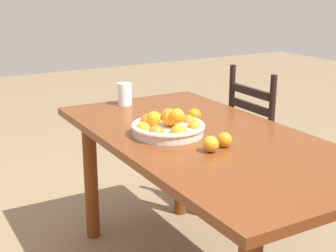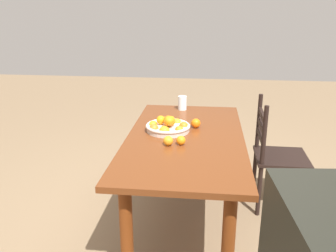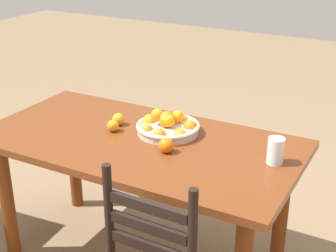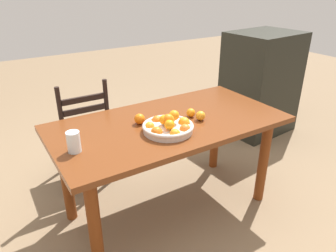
{
  "view_description": "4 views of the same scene",
  "coord_description": "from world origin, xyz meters",
  "px_view_note": "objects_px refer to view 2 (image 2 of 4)",
  "views": [
    {
      "loc": [
        1.73,
        -1.19,
        1.43
      ],
      "look_at": [
        -0.1,
        -0.14,
        0.8
      ],
      "focal_mm": 52.18,
      "sensor_mm": 36.0,
      "label": 1
    },
    {
      "loc": [
        2.44,
        0.14,
        1.66
      ],
      "look_at": [
        -0.1,
        -0.14,
        0.8
      ],
      "focal_mm": 38.35,
      "sensor_mm": 36.0,
      "label": 2
    },
    {
      "loc": [
        -1.21,
        1.93,
        1.8
      ],
      "look_at": [
        -0.1,
        -0.14,
        0.8
      ],
      "focal_mm": 52.32,
      "sensor_mm": 36.0,
      "label": 3
    },
    {
      "loc": [
        -1.08,
        -1.72,
        1.68
      ],
      "look_at": [
        -0.1,
        -0.14,
        0.8
      ],
      "focal_mm": 33.99,
      "sensor_mm": 36.0,
      "label": 4
    }
  ],
  "objects_px": {
    "orange_loose_0": "(196,123)",
    "drinking_glass": "(182,103)",
    "orange_loose_1": "(181,140)",
    "orange_loose_2": "(168,141)",
    "fruit_bowl": "(168,126)",
    "chair_near_window": "(276,156)",
    "dining_table": "(185,150)"
  },
  "relations": [
    {
      "from": "orange_loose_0",
      "to": "drinking_glass",
      "type": "distance_m",
      "value": 0.51
    },
    {
      "from": "orange_loose_1",
      "to": "orange_loose_0",
      "type": "bearing_deg",
      "value": 166.76
    },
    {
      "from": "fruit_bowl",
      "to": "orange_loose_1",
      "type": "xyz_separation_m",
      "value": [
        0.27,
        0.12,
        -0.01
      ]
    },
    {
      "from": "chair_near_window",
      "to": "orange_loose_1",
      "type": "xyz_separation_m",
      "value": [
        0.58,
        -0.76,
        0.33
      ]
    },
    {
      "from": "chair_near_window",
      "to": "drinking_glass",
      "type": "bearing_deg",
      "value": 71.71
    },
    {
      "from": "orange_loose_0",
      "to": "orange_loose_2",
      "type": "xyz_separation_m",
      "value": [
        0.39,
        -0.17,
        -0.0
      ]
    },
    {
      "from": "dining_table",
      "to": "orange_loose_1",
      "type": "relative_size",
      "value": 26.04
    },
    {
      "from": "orange_loose_0",
      "to": "orange_loose_2",
      "type": "relative_size",
      "value": 1.09
    },
    {
      "from": "chair_near_window",
      "to": "orange_loose_0",
      "type": "height_order",
      "value": "chair_near_window"
    },
    {
      "from": "chair_near_window",
      "to": "fruit_bowl",
      "type": "distance_m",
      "value": 0.99
    },
    {
      "from": "chair_near_window",
      "to": "drinking_glass",
      "type": "distance_m",
      "value": 0.93
    },
    {
      "from": "chair_near_window",
      "to": "dining_table",
      "type": "bearing_deg",
      "value": 119.87
    },
    {
      "from": "orange_loose_1",
      "to": "orange_loose_2",
      "type": "bearing_deg",
      "value": -75.13
    },
    {
      "from": "drinking_glass",
      "to": "chair_near_window",
      "type": "bearing_deg",
      "value": 70.93
    },
    {
      "from": "chair_near_window",
      "to": "orange_loose_2",
      "type": "xyz_separation_m",
      "value": [
        0.6,
        -0.84,
        0.33
      ]
    },
    {
      "from": "dining_table",
      "to": "drinking_glass",
      "type": "relative_size",
      "value": 13.11
    },
    {
      "from": "dining_table",
      "to": "orange_loose_2",
      "type": "relative_size",
      "value": 24.46
    },
    {
      "from": "dining_table",
      "to": "orange_loose_1",
      "type": "bearing_deg",
      "value": -6.57
    },
    {
      "from": "fruit_bowl",
      "to": "orange_loose_2",
      "type": "xyz_separation_m",
      "value": [
        0.29,
        0.03,
        -0.01
      ]
    },
    {
      "from": "orange_loose_1",
      "to": "drinking_glass",
      "type": "distance_m",
      "value": 0.86
    },
    {
      "from": "chair_near_window",
      "to": "orange_loose_1",
      "type": "distance_m",
      "value": 1.01
    },
    {
      "from": "dining_table",
      "to": "orange_loose_0",
      "type": "height_order",
      "value": "orange_loose_0"
    },
    {
      "from": "dining_table",
      "to": "fruit_bowl",
      "type": "relative_size",
      "value": 4.87
    },
    {
      "from": "orange_loose_1",
      "to": "orange_loose_2",
      "type": "distance_m",
      "value": 0.09
    },
    {
      "from": "orange_loose_0",
      "to": "orange_loose_1",
      "type": "relative_size",
      "value": 1.16
    },
    {
      "from": "dining_table",
      "to": "chair_near_window",
      "type": "bearing_deg",
      "value": 119.09
    },
    {
      "from": "dining_table",
      "to": "drinking_glass",
      "type": "height_order",
      "value": "drinking_glass"
    },
    {
      "from": "dining_table",
      "to": "orange_loose_1",
      "type": "distance_m",
      "value": 0.22
    },
    {
      "from": "orange_loose_0",
      "to": "drinking_glass",
      "type": "relative_size",
      "value": 0.58
    },
    {
      "from": "orange_loose_2",
      "to": "orange_loose_0",
      "type": "bearing_deg",
      "value": 156.27
    },
    {
      "from": "dining_table",
      "to": "chair_near_window",
      "type": "relative_size",
      "value": 1.74
    },
    {
      "from": "orange_loose_1",
      "to": "fruit_bowl",
      "type": "bearing_deg",
      "value": -155.72
    }
  ]
}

